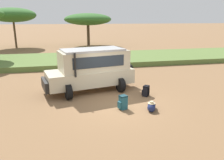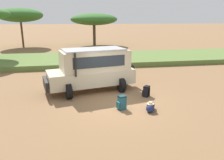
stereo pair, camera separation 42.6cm
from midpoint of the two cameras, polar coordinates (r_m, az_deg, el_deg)
ground_plane at (r=11.01m, az=2.45°, el=-6.06°), size 320.00×320.00×0.00m
grass_bank at (r=21.74m, az=-3.90°, el=5.51°), size 120.00×7.00×0.44m
safari_vehicle at (r=12.70m, az=-4.14°, el=3.01°), size 5.48×3.38×2.44m
backpack_beside_front_wheel at (r=12.01m, az=9.96°, el=-2.96°), size 0.46×0.46×0.59m
backpack_cluster_center at (r=10.22m, az=3.75°, el=-5.91°), size 0.48×0.41×0.66m
duffel_bag_low_black_case at (r=10.29m, az=11.19°, el=-6.87°), size 0.54×0.77×0.46m
acacia_tree_centre_back at (r=34.58m, az=-22.54°, el=15.40°), size 6.27×6.74×5.53m
acacia_tree_right_mid at (r=34.56m, az=-4.37°, el=15.52°), size 7.10×6.69×4.85m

